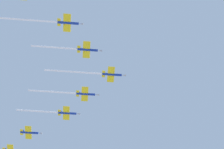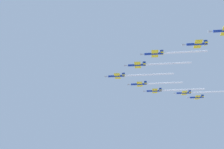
{
  "view_description": "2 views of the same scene",
  "coord_description": "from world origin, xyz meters",
  "px_view_note": "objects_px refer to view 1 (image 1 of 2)",
  "views": [
    {
      "loc": [
        -78.67,
        -7.37,
        3.73
      ],
      "look_at": [
        -6.2,
        11.04,
        153.28
      ],
      "focal_mm": 52.75,
      "sensor_mm": 36.0,
      "label": 1
    },
    {
      "loc": [
        166.4,
        89.18,
        77.95
      ],
      "look_at": [
        -3.97,
        9.13,
        153.79
      ],
      "focal_mm": 54.23,
      "sensor_mm": 36.0,
      "label": 2
    }
  ],
  "objects_px": {
    "jet_port_outer": "(56,112)",
    "jet_starboard_outer": "(50,22)",
    "jet_port_inner": "(72,93)",
    "jet_starboard_inner": "(75,49)",
    "jet_lead": "(95,73)",
    "jet_center_rear": "(30,133)"
  },
  "relations": [
    {
      "from": "jet_lead",
      "to": "jet_starboard_outer",
      "type": "relative_size",
      "value": 1.03
    },
    {
      "from": "jet_port_outer",
      "to": "jet_starboard_outer",
      "type": "relative_size",
      "value": 0.87
    },
    {
      "from": "jet_starboard_inner",
      "to": "jet_port_inner",
      "type": "bearing_deg",
      "value": -177.52
    },
    {
      "from": "jet_port_inner",
      "to": "jet_starboard_inner",
      "type": "distance_m",
      "value": 26.15
    },
    {
      "from": "jet_port_inner",
      "to": "jet_lead",
      "type": "bearing_deg",
      "value": 41.02
    },
    {
      "from": "jet_starboard_outer",
      "to": "jet_center_rear",
      "type": "distance_m",
      "value": 66.24
    },
    {
      "from": "jet_starboard_inner",
      "to": "jet_starboard_outer",
      "type": "height_order",
      "value": "jet_starboard_inner"
    },
    {
      "from": "jet_starboard_inner",
      "to": "jet_center_rear",
      "type": "distance_m",
      "value": 57.29
    },
    {
      "from": "jet_port_outer",
      "to": "jet_center_rear",
      "type": "relative_size",
      "value": 2.69
    },
    {
      "from": "jet_lead",
      "to": "jet_port_inner",
      "type": "relative_size",
      "value": 1.11
    },
    {
      "from": "jet_port_inner",
      "to": "jet_starboard_inner",
      "type": "relative_size",
      "value": 1.09
    },
    {
      "from": "jet_lead",
      "to": "jet_center_rear",
      "type": "bearing_deg",
      "value": -138.96
    },
    {
      "from": "jet_port_inner",
      "to": "jet_starboard_outer",
      "type": "xyz_separation_m",
      "value": [
        -40.44,
        -2.34,
        -2.33
      ]
    },
    {
      "from": "jet_lead",
      "to": "jet_center_rear",
      "type": "distance_m",
      "value": 51.82
    },
    {
      "from": "jet_lead",
      "to": "jet_starboard_outer",
      "type": "xyz_separation_m",
      "value": [
        -31.7,
        12.54,
        -1.36
      ]
    },
    {
      "from": "jet_starboard_inner",
      "to": "jet_starboard_outer",
      "type": "distance_m",
      "value": 17.57
    },
    {
      "from": "jet_lead",
      "to": "jet_starboard_inner",
      "type": "xyz_separation_m",
      "value": [
        -15.6,
        5.53,
        -0.96
      ]
    },
    {
      "from": "jet_lead",
      "to": "jet_starboard_inner",
      "type": "bearing_deg",
      "value": -38.07
    },
    {
      "from": "jet_lead",
      "to": "jet_starboard_inner",
      "type": "relative_size",
      "value": 1.2
    },
    {
      "from": "jet_port_inner",
      "to": "jet_port_outer",
      "type": "relative_size",
      "value": 1.08
    },
    {
      "from": "jet_starboard_inner",
      "to": "jet_port_outer",
      "type": "bearing_deg",
      "value": -166.04
    },
    {
      "from": "jet_port_outer",
      "to": "jet_starboard_outer",
      "type": "bearing_deg",
      "value": -2.27
    }
  ]
}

